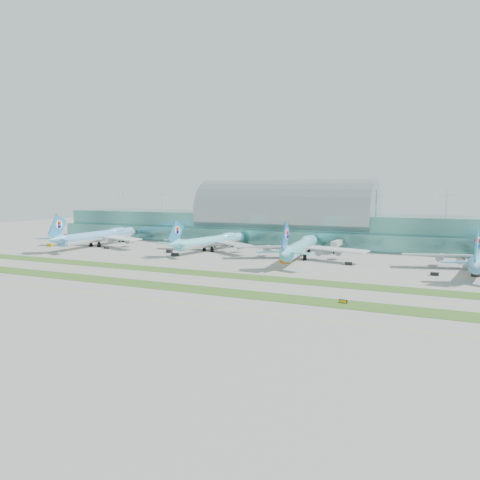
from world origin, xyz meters
The scene contains 20 objects.
ground centered at (0.00, 0.00, 0.00)m, with size 700.00×700.00×0.00m, color gray.
terminal centered at (0.01, 128.79, 14.23)m, with size 340.00×69.10×36.00m.
grass_strip_near centered at (0.00, -28.00, 0.04)m, with size 420.00×12.00×0.08m, color #2D591E.
grass_strip_far centered at (0.00, 2.00, 0.04)m, with size 420.00×12.00×0.08m, color #2D591E.
taxiline_a centered at (0.00, -48.00, 0.01)m, with size 420.00×0.35×0.01m, color yellow.
taxiline_b centered at (0.00, -14.00, 0.01)m, with size 420.00×0.35×0.01m, color yellow.
taxiline_c centered at (0.00, 18.00, 0.01)m, with size 420.00×0.35×0.01m, color yellow.
taxiline_d centered at (0.00, 40.00, 0.01)m, with size 420.00×0.35×0.01m, color yellow.
airliner_a centered at (-101.53, 60.73, 6.90)m, with size 71.55×81.16×22.35m.
airliner_b centered at (-24.96, 70.31, 6.12)m, with size 62.59×71.79×19.83m.
airliner_c centered at (32.32, 60.20, 6.79)m, with size 70.10×80.00×22.01m.
gse_a centered at (-129.55, 46.48, 0.89)m, with size 3.40×2.09×1.78m, color #CC930C.
gse_b centered at (-88.53, 51.59, 0.69)m, with size 3.13×1.65×1.38m, color black.
gse_c centered at (-43.37, 52.33, 0.85)m, with size 3.41×2.05×1.71m, color black.
gse_d centered at (-33.06, 42.10, 0.81)m, with size 4.00×1.86×1.63m, color black.
gse_e centered at (29.17, 43.48, 0.72)m, with size 4.01×1.97×1.44m, color orange.
gse_f centered at (59.18, 51.00, 0.66)m, with size 3.30×1.64×1.32m, color black.
gse_g centered at (97.85, 37.80, 0.67)m, with size 3.39×1.86×1.35m, color black.
gse_h centered at (113.33, 41.50, 0.81)m, with size 3.18×1.82×1.61m, color black.
taxiway_sign_east centered at (73.37, -26.60, 0.58)m, with size 2.77×0.96×1.18m.
Camera 1 is at (104.08, -172.34, 35.67)m, focal length 35.00 mm.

